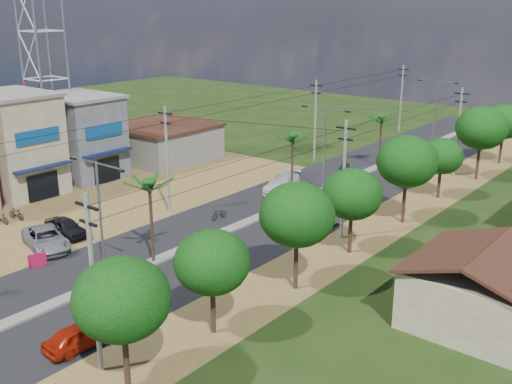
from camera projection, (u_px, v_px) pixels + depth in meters
ground at (106, 284)px, 37.80m from camera, size 160.00×160.00×0.00m
road at (256, 220)px, 48.89m from camera, size 12.00×110.00×0.04m
median at (278, 209)px, 51.09m from camera, size 1.00×90.00×0.18m
dirt_lot_west at (74, 204)px, 52.73m from camera, size 18.00×46.00×0.04m
dirt_shoulder_east at (346, 245)px, 43.78m from camera, size 5.00×90.00×0.03m
shophouse_cream at (15, 143)px, 54.79m from camera, size 9.00×6.40×9.30m
shophouse_grey at (80, 136)px, 60.11m from camera, size 9.00×6.40×8.30m
low_shed at (162, 142)px, 67.59m from camera, size 10.40×10.40×3.95m
house_east_near at (483, 284)px, 32.45m from camera, size 7.60×7.50×4.60m
tree_east_a at (122, 299)px, 26.29m from camera, size 4.40×4.40×6.37m
tree_east_b at (212, 262)px, 30.96m from camera, size 4.00×4.00×5.83m
tree_east_c at (297, 215)px, 35.67m from camera, size 4.60×4.60×6.83m
tree_east_d at (352, 194)px, 41.19m from camera, size 4.20×4.20×6.13m
tree_east_e at (407, 161)px, 46.76m from camera, size 4.80×4.80×7.14m
tree_east_f at (442, 156)px, 53.28m from camera, size 3.80×3.80×5.52m
tree_east_g at (482, 128)px, 58.43m from camera, size 5.00×5.00×7.38m
tree_east_h at (504, 122)px, 64.71m from camera, size 4.40×4.40×6.52m
palm_median_near at (149, 186)px, 39.09m from camera, size 2.00×2.00×6.15m
palm_median_mid at (293, 139)px, 50.81m from camera, size 2.00×2.00×6.55m
palm_median_far at (382, 119)px, 62.84m from camera, size 2.00×2.00×5.85m
streetlight_near at (100, 212)px, 36.35m from camera, size 5.10×0.18×8.00m
streetlight_mid at (324, 142)px, 54.85m from camera, size 5.10×0.18×8.00m
streetlight_far at (436, 107)px, 73.34m from camera, size 5.10×0.18×8.00m
utility_pole_w_b at (167, 157)px, 49.45m from camera, size 1.60×0.24×9.00m
utility_pole_w_c at (315, 119)px, 65.72m from camera, size 1.60×0.24×9.00m
utility_pole_w_d at (401, 97)px, 81.25m from camera, size 1.60×0.24×9.00m
utility_pole_e_a at (93, 281)px, 27.41m from camera, size 1.60×0.24×9.00m
utility_pole_e_b at (344, 177)px, 43.69m from camera, size 1.60×0.24×9.00m
utility_pole_e_c at (458, 130)px, 59.96m from camera, size 1.60×0.24×9.00m
car_red_near at (80, 336)px, 30.59m from camera, size 1.72×3.88×1.30m
car_silver_mid at (311, 222)px, 46.12m from camera, size 1.89×4.83×1.57m
car_white_far at (282, 184)px, 55.99m from camera, size 3.42×5.71×1.55m
car_parked_silver at (46, 239)px, 42.93m from camera, size 5.73×3.84×1.46m
car_parked_dark at (66, 228)px, 45.22m from camera, size 4.16×1.78×1.40m
moto_rider_east at (101, 311)px, 33.41m from camera, size 0.85×2.01×1.03m
moto_rider_west_a at (219, 214)px, 48.79m from camera, size 0.68×1.77×0.92m
moto_rider_west_b at (345, 166)px, 63.12m from camera, size 0.73×1.76×1.03m
roadside_sign at (37, 261)px, 39.95m from camera, size 0.43×1.17×1.00m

